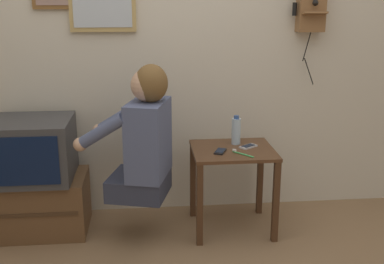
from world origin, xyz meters
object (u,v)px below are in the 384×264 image
object	(u,v)px
television	(32,149)
cell_phone_held	(220,151)
person	(144,137)
wall_phone_antique	(311,6)
water_bottle	(236,131)
toothbrush	(241,153)
cell_phone_spare	(248,146)

from	to	relation	value
television	cell_phone_held	world-z (taller)	television
television	cell_phone_held	distance (m)	1.25
person	wall_phone_antique	world-z (taller)	wall_phone_antique
person	wall_phone_antique	bearing A→B (deg)	-54.99
water_bottle	toothbrush	distance (m)	0.25
cell_phone_spare	toothbrush	distance (m)	0.17
person	television	xyz separation A→B (m)	(-0.74, 0.18, -0.12)
cell_phone_spare	wall_phone_antique	bearing A→B (deg)	86.12
television	cell_phone_spare	world-z (taller)	television
water_bottle	wall_phone_antique	bearing A→B (deg)	21.57
water_bottle	toothbrush	bearing A→B (deg)	-91.70
wall_phone_antique	cell_phone_held	xyz separation A→B (m)	(-0.69, -0.39, -0.92)
toothbrush	water_bottle	bearing A→B (deg)	48.19
toothbrush	television	bearing A→B (deg)	131.19
wall_phone_antique	cell_phone_held	bearing A→B (deg)	-150.49
cell_phone_spare	water_bottle	distance (m)	0.14
person	wall_phone_antique	distance (m)	1.49
wall_phone_antique	cell_phone_held	distance (m)	1.21
water_bottle	cell_phone_spare	bearing A→B (deg)	-50.64
cell_phone_held	toothbrush	size ratio (longest dim) A/B	1.00
wall_phone_antique	cell_phone_spare	size ratio (longest dim) A/B	5.64
person	television	distance (m)	0.77
television	wall_phone_antique	world-z (taller)	wall_phone_antique
cell_phone_held	water_bottle	xyz separation A→B (m)	(0.14, 0.17, 0.09)
person	water_bottle	bearing A→B (deg)	-56.65
cell_phone_held	toothbrush	world-z (taller)	toothbrush
person	television	world-z (taller)	person
wall_phone_antique	water_bottle	world-z (taller)	wall_phone_antique
wall_phone_antique	toothbrush	world-z (taller)	wall_phone_antique
cell_phone_held	cell_phone_spare	xyz separation A→B (m)	(0.21, 0.09, 0.00)
person	toothbrush	distance (m)	0.64
person	wall_phone_antique	size ratio (longest dim) A/B	1.13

